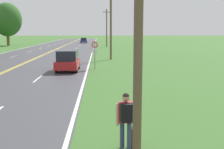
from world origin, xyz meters
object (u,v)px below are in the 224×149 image
object	(u,v)px
tree_left_verge	(7,20)
car_red_van_approaching	(68,60)
suitcase	(134,138)
car_dark_blue_hatchback_mid_near	(84,40)
traffic_sign	(95,48)
hitchhiker_person	(126,116)

from	to	relation	value
tree_left_verge	car_red_van_approaching	xyz separation A→B (m)	(18.42, -42.67, -5.03)
suitcase	car_red_van_approaching	xyz separation A→B (m)	(-3.68, 16.32, 0.63)
suitcase	car_dark_blue_hatchback_mid_near	distance (m)	72.59
traffic_sign	car_red_van_approaching	size ratio (longest dim) A/B	0.63
tree_left_verge	car_red_van_approaching	bearing A→B (deg)	-66.65
suitcase	car_red_van_approaching	world-z (taller)	car_red_van_approaching
suitcase	car_dark_blue_hatchback_mid_near	world-z (taller)	car_dark_blue_hatchback_mid_near
tree_left_verge	car_red_van_approaching	world-z (taller)	tree_left_verge
hitchhiker_person	traffic_sign	size ratio (longest dim) A/B	0.67
traffic_sign	car_red_van_approaching	distance (m)	2.67
hitchhiker_person	traffic_sign	distance (m)	17.46
hitchhiker_person	car_red_van_approaching	size ratio (longest dim) A/B	0.42
tree_left_verge	car_dark_blue_hatchback_mid_near	size ratio (longest dim) A/B	2.44
suitcase	car_red_van_approaching	size ratio (longest dim) A/B	0.16
tree_left_verge	car_red_van_approaching	distance (m)	46.75
hitchhiker_person	tree_left_verge	distance (m)	63.22
traffic_sign	tree_left_verge	size ratio (longest dim) A/B	0.26
suitcase	car_dark_blue_hatchback_mid_near	size ratio (longest dim) A/B	0.16
hitchhiker_person	tree_left_verge	world-z (taller)	tree_left_verge
car_red_van_approaching	car_dark_blue_hatchback_mid_near	distance (m)	56.10
traffic_sign	tree_left_verge	xyz separation A→B (m)	(-20.73, 41.71, 4.07)
suitcase	car_dark_blue_hatchback_mid_near	bearing A→B (deg)	0.44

